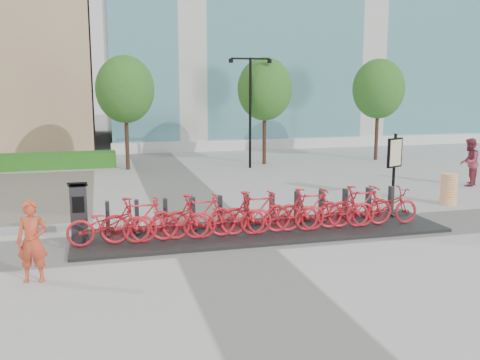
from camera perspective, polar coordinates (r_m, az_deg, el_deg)
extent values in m
plane|color=#ABABAB|center=(13.39, -2.51, -6.35)|extent=(120.00, 120.00, 0.00)
cube|color=#286117|center=(26.08, -19.73, 1.93)|extent=(6.00, 1.20, 0.70)
cylinder|color=#3B2919|center=(24.69, -11.98, 4.56)|extent=(0.18, 0.18, 3.00)
ellipsoid|color=#245218|center=(24.58, -12.16, 9.44)|extent=(2.60, 2.60, 2.99)
cylinder|color=#3B2919|center=(25.84, 2.62, 5.01)|extent=(0.18, 0.18, 3.00)
ellipsoid|color=#245218|center=(25.74, 2.66, 9.67)|extent=(2.60, 2.60, 2.99)
cylinder|color=#3B2919|center=(28.22, 14.37, 5.14)|extent=(0.18, 0.18, 3.00)
ellipsoid|color=#245218|center=(28.13, 14.56, 9.40)|extent=(2.60, 2.60, 2.99)
cylinder|color=black|center=(24.52, 1.10, 7.09)|extent=(0.12, 0.12, 5.00)
cube|color=black|center=(24.40, 0.07, 12.83)|extent=(0.90, 0.08, 0.08)
cube|color=black|center=(24.65, 2.15, 12.80)|extent=(0.90, 0.08, 0.08)
cylinder|color=black|center=(24.28, -0.98, 12.61)|extent=(0.20, 0.20, 0.18)
cylinder|color=black|center=(24.78, 3.17, 12.54)|extent=(0.20, 0.20, 0.18)
cube|color=black|center=(13.98, 2.46, -5.47)|extent=(9.60, 2.40, 0.08)
imported|color=red|center=(12.90, -13.87, -4.58)|extent=(1.92, 0.67, 1.01)
imported|color=red|center=(12.92, -10.68, -4.19)|extent=(1.86, 0.53, 1.12)
imported|color=red|center=(13.00, -7.49, -4.27)|extent=(1.92, 0.67, 1.01)
imported|color=red|center=(13.09, -4.37, -3.85)|extent=(1.86, 0.53, 1.12)
imported|color=red|center=(13.25, -1.30, -3.90)|extent=(1.92, 0.67, 1.01)
imported|color=red|center=(13.42, 1.70, -3.48)|extent=(1.86, 0.53, 1.12)
imported|color=red|center=(13.65, 4.60, -3.52)|extent=(1.92, 0.67, 1.01)
imported|color=red|center=(13.89, 7.41, -3.10)|extent=(1.86, 0.53, 1.12)
imported|color=red|center=(14.18, 10.11, -3.12)|extent=(1.92, 0.67, 1.01)
imported|color=red|center=(14.48, 12.70, -2.71)|extent=(1.86, 0.53, 1.12)
imported|color=red|center=(14.84, 15.16, -2.73)|extent=(1.92, 0.67, 1.01)
cube|color=#27272A|center=(13.32, -16.79, -3.49)|extent=(0.39, 0.33, 1.36)
cube|color=black|center=(13.18, -16.95, -0.46)|extent=(0.46, 0.39, 0.17)
cube|color=black|center=(13.09, -16.87, -2.54)|extent=(0.27, 0.03, 0.38)
imported|color=#C84427|center=(11.14, -21.28, -6.12)|extent=(0.64, 0.47, 1.62)
imported|color=maroon|center=(22.03, 23.25, 1.76)|extent=(1.12, 1.10, 1.82)
cylinder|color=orange|center=(18.39, 21.39, -0.91)|extent=(0.67, 0.67, 1.00)
cylinder|color=black|center=(18.80, 16.11, 1.47)|extent=(0.10, 0.10, 2.19)
cube|color=black|center=(18.74, 16.18, 2.82)|extent=(0.69, 0.39, 1.00)
cube|color=beige|center=(18.69, 16.27, 2.80)|extent=(0.57, 0.28, 0.88)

